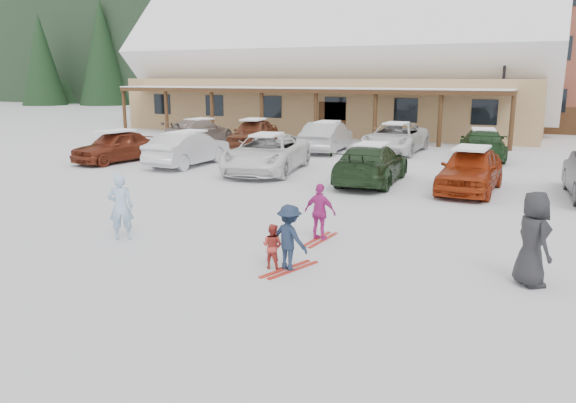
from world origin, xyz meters
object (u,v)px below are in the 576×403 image
at_px(parked_car_1, 188,149).
at_px(parked_car_9, 327,137).
at_px(child_magenta, 320,212).
at_px(bystander_dark, 533,239).
at_px(parked_car_4, 471,170).
at_px(lamp_post, 503,81).
at_px(day_lodge, 331,74).
at_px(child_navy, 289,238).
at_px(parked_car_2, 267,153).
at_px(parked_car_3, 371,164).
at_px(toddler_red, 272,246).
at_px(parked_car_7, 200,131).
at_px(adult_skier, 121,207).
at_px(parked_car_11, 483,144).
at_px(parked_car_10, 395,138).
at_px(parked_car_0, 116,146).
at_px(parked_car_8, 253,133).

bearing_deg(parked_car_1, parked_car_9, -119.09).
xyz_separation_m(child_magenta, bystander_dark, (4.54, -1.04, 0.20)).
bearing_deg(parked_car_4, lamp_post, 93.66).
height_order(day_lodge, parked_car_4, day_lodge).
distance_m(day_lodge, child_navy, 30.41).
distance_m(parked_car_2, parked_car_3, 4.50).
relative_size(toddler_red, parked_car_2, 0.17).
relative_size(child_navy, parked_car_2, 0.24).
distance_m(lamp_post, toddler_red, 25.27).
bearing_deg(parked_car_7, lamp_post, -151.13).
xyz_separation_m(adult_skier, toddler_red, (4.08, -0.31, -0.33)).
distance_m(lamp_post, adult_skier, 25.59).
relative_size(day_lodge, parked_car_7, 6.12).
bearing_deg(parked_car_4, adult_skier, -123.22).
xyz_separation_m(parked_car_2, parked_car_7, (-8.05, 7.24, -0.06)).
relative_size(child_navy, parked_car_7, 0.28).
distance_m(adult_skier, parked_car_1, 11.19).
bearing_deg(child_magenta, parked_car_1, -35.97).
xyz_separation_m(lamp_post, parked_car_11, (-0.09, -7.41, -2.82)).
xyz_separation_m(parked_car_3, parked_car_7, (-12.52, 7.78, -0.01)).
bearing_deg(adult_skier, parked_car_11, -144.76).
xyz_separation_m(lamp_post, child_magenta, (-1.92, -22.79, -2.84)).
bearing_deg(day_lodge, parked_car_11, -43.21).
xyz_separation_m(lamp_post, parked_car_7, (-15.48, -7.56, -2.82)).
distance_m(day_lodge, child_magenta, 28.30).
xyz_separation_m(parked_car_4, parked_car_10, (-4.73, 8.53, 0.01)).
relative_size(child_magenta, parked_car_1, 0.30).
relative_size(bystander_dark, parked_car_9, 0.38).
bearing_deg(parked_car_11, child_navy, 75.36).
relative_size(parked_car_0, parked_car_9, 0.89).
bearing_deg(toddler_red, day_lodge, -68.38).
relative_size(parked_car_10, parked_car_11, 1.12).
relative_size(child_magenta, parked_car_10, 0.25).
distance_m(toddler_red, parked_car_4, 9.91).
distance_m(toddler_red, parked_car_0, 16.00).
bearing_deg(bystander_dark, adult_skier, 62.78).
distance_m(lamp_post, parked_car_1, 18.74).
xyz_separation_m(child_magenta, parked_car_8, (-9.82, 14.78, 0.09)).
height_order(child_magenta, parked_car_0, parked_car_0).
distance_m(parked_car_7, parked_car_9, 7.99).
bearing_deg(lamp_post, parked_car_2, -116.65).
xyz_separation_m(adult_skier, parked_car_8, (-5.62, 16.68, -0.02)).
bearing_deg(parked_car_8, parked_car_3, -49.26).
bearing_deg(toddler_red, parked_car_1, -45.31).
bearing_deg(parked_car_8, toddler_red, -69.68).
height_order(lamp_post, parked_car_1, lamp_post).
xyz_separation_m(day_lodge, parked_car_11, (11.66, -10.95, -3.25)).
xyz_separation_m(child_navy, parked_car_2, (-5.74, 10.17, 0.09)).
height_order(toddler_red, child_navy, child_navy).
distance_m(child_navy, parked_car_10, 18.28).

